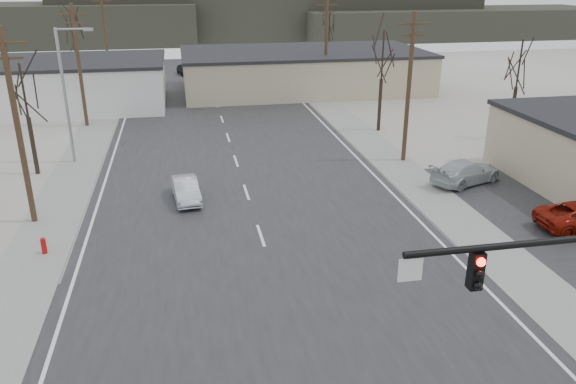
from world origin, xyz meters
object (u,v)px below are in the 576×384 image
at_px(car_far_a, 218,84).
at_px(fire_hydrant, 44,246).
at_px(car_far_b, 185,69).
at_px(sedan_crossing, 186,189).
at_px(car_parked_silver, 466,172).

bearing_deg(car_far_a, fire_hydrant, 85.61).
bearing_deg(car_far_b, sedan_crossing, -104.88).
bearing_deg(car_far_a, car_parked_silver, 123.59).
height_order(car_far_b, car_parked_silver, car_parked_silver).
height_order(fire_hydrant, sedan_crossing, sedan_crossing).
xyz_separation_m(fire_hydrant, car_parked_silver, (23.78, 5.00, 0.30)).
xyz_separation_m(sedan_crossing, car_far_a, (4.21, 31.91, 0.05)).
distance_m(fire_hydrant, car_far_b, 48.78).
height_order(sedan_crossing, car_far_a, car_far_a).
distance_m(car_far_b, car_parked_silver, 46.17).
relative_size(sedan_crossing, car_far_a, 0.81).
bearing_deg(fire_hydrant, sedan_crossing, 39.27).
bearing_deg(sedan_crossing, car_parked_silver, -7.58).
height_order(car_far_a, car_far_b, car_far_a).
bearing_deg(sedan_crossing, car_far_a, 76.40).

